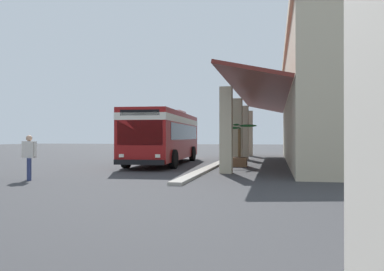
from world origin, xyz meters
TOP-DOWN VIEW (x-y plane):
  - ground at (0.00, 8.00)m, footprint 120.00×120.00m
  - curb_strip at (2.24, 4.32)m, footprint 26.54×0.50m
  - plaza_building at (2.24, 13.95)m, footprint 22.41×14.62m
  - transit_bus at (4.99, 0.98)m, footprint 11.34×3.26m
  - pedestrian at (14.95, -1.55)m, footprint 0.40×0.69m
  - potted_palm at (6.39, 5.68)m, footprint 2.09×2.01m

SIDE VIEW (x-z plane):
  - ground at x=0.00m, z-range 0.00..0.00m
  - curb_strip at x=2.24m, z-range 0.00..0.12m
  - potted_palm at x=6.39m, z-range -0.57..1.82m
  - pedestrian at x=14.95m, z-range 0.11..1.83m
  - transit_bus at x=4.99m, z-range 0.18..3.52m
  - plaza_building at x=2.24m, z-range 0.00..7.74m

